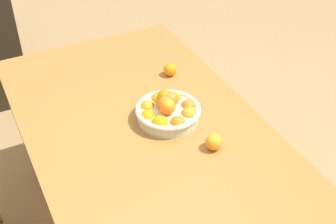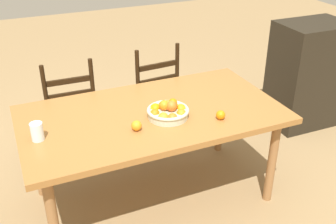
# 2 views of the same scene
# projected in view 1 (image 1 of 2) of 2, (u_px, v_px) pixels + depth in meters

# --- Properties ---
(dining_table) EXTENTS (1.84, 1.00, 0.76)m
(dining_table) POSITION_uv_depth(u_px,v_px,m) (152.00, 148.00, 2.03)
(dining_table) COLOR #9D6732
(dining_table) RESTS_ON ground
(fruit_bowl) EXTENTS (0.29, 0.29, 0.13)m
(fruit_bowl) POSITION_uv_depth(u_px,v_px,m) (168.00, 111.00, 2.05)
(fruit_bowl) COLOR beige
(fruit_bowl) RESTS_ON dining_table
(orange_loose_0) EXTENTS (0.07, 0.07, 0.07)m
(orange_loose_0) POSITION_uv_depth(u_px,v_px,m) (214.00, 142.00, 1.90)
(orange_loose_0) COLOR orange
(orange_loose_0) RESTS_ON dining_table
(orange_loose_1) EXTENTS (0.06, 0.06, 0.06)m
(orange_loose_1) POSITION_uv_depth(u_px,v_px,m) (170.00, 70.00, 2.34)
(orange_loose_1) COLOR orange
(orange_loose_1) RESTS_ON dining_table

